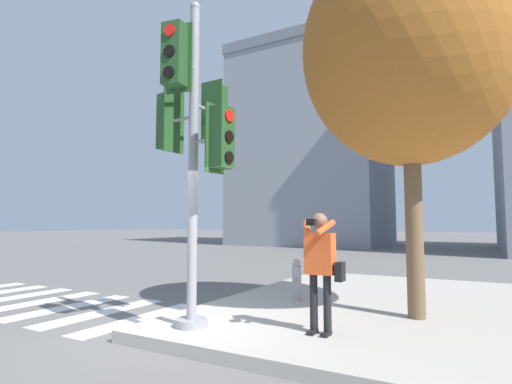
{
  "coord_description": "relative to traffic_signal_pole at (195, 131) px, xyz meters",
  "views": [
    {
      "loc": [
        4.15,
        -4.58,
        1.71
      ],
      "look_at": [
        1.33,
        0.45,
        2.16
      ],
      "focal_mm": 28.0,
      "sensor_mm": 36.0,
      "label": 1
    }
  ],
  "objects": [
    {
      "name": "crosswalk_stripes",
      "position": [
        -4.63,
        0.57,
        -3.11
      ],
      "size": [
        6.56,
        2.81,
        0.01
      ],
      "color": "silver",
      "rests_on": "ground_plane"
    },
    {
      "name": "ground_plane",
      "position": [
        -0.39,
        -0.21,
        -3.12
      ],
      "size": [
        160.0,
        160.0,
        0.0
      ],
      "primitive_type": "plane",
      "color": "slate"
    },
    {
      "name": "person_photographer",
      "position": [
        1.8,
        0.57,
        -1.94
      ],
      "size": [
        0.58,
        0.54,
        1.67
      ],
      "color": "black",
      "rests_on": "sidewalk_corner"
    },
    {
      "name": "fire_hydrant",
      "position": [
        0.52,
        2.66,
        -2.54
      ],
      "size": [
        0.18,
        0.24,
        0.81
      ],
      "color": "#99999E",
      "rests_on": "sidewalk_corner"
    },
    {
      "name": "building_left",
      "position": [
        -8.05,
        25.76,
        4.94
      ],
      "size": [
        11.56,
        9.43,
        16.08
      ],
      "color": "gray",
      "rests_on": "ground_plane"
    },
    {
      "name": "street_tree",
      "position": [
        2.82,
        2.21,
        1.52
      ],
      "size": [
        3.6,
        3.6,
        6.45
      ],
      "color": "brown",
      "rests_on": "sidewalk_corner"
    },
    {
      "name": "traffic_signal_pole",
      "position": [
        0.0,
        0.0,
        0.0
      ],
      "size": [
        1.46,
        1.46,
        5.0
      ],
      "color": "#939399",
      "rests_on": "sidewalk_corner"
    },
    {
      "name": "sidewalk_corner",
      "position": [
        3.11,
        3.29,
        -3.03
      ],
      "size": [
        8.0,
        8.0,
        0.18
      ],
      "color": "#ADA89E",
      "rests_on": "ground_plane"
    }
  ]
}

